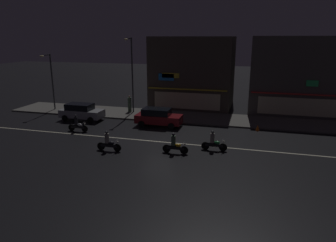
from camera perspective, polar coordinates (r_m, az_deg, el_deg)
The scene contains 15 objects.
ground_plane at distance 24.94m, azimuth -1.61°, elevation -3.83°, with size 140.00×140.00×0.00m, color black.
lane_divider_stripe at distance 24.94m, azimuth -1.61°, elevation -3.82°, with size 36.40×0.16×0.01m, color beige.
sidewalk_far at distance 32.43m, azimuth 2.53°, elevation 0.77°, with size 38.32×4.77×0.14m, color #5B5954.
storefront_left_block at distance 37.87m, azimuth 22.40°, elevation 7.96°, with size 9.81×8.83×8.23m.
storefront_center_block at distance 37.66m, azimuth 4.70°, elevation 8.97°, with size 9.22×7.70×8.19m.
streetlamp_west at distance 37.08m, azimuth -20.74°, elevation 7.60°, with size 0.44×1.64×6.21m.
streetlamp_mid at distance 33.52m, azimuth -6.73°, elevation 9.31°, with size 0.44×1.64×7.93m.
pedestrian_on_sidewalk at distance 34.38m, azimuth -7.06°, elevation 3.04°, with size 0.40×0.40×1.81m.
parked_car_near_kerb at distance 32.44m, azimuth -15.61°, elevation 1.68°, with size 4.30×1.98×1.67m.
parked_car_trailing at distance 29.14m, azimuth -1.81°, elevation 0.75°, with size 4.30×1.98×1.67m.
motorcycle_lead at distance 22.35m, azimuth 1.22°, elevation -4.40°, with size 1.90×0.60×1.52m.
motorcycle_following at distance 23.14m, azimuth 8.37°, elevation -3.87°, with size 1.90×0.60×1.52m.
motorcycle_opposite_lane at distance 28.65m, azimuth -16.31°, elevation -0.61°, with size 1.90×0.60×1.52m.
motorcycle_trailing_far at distance 23.23m, azimuth -10.90°, elevation -3.91°, with size 1.90×0.60×1.52m.
traffic_cone at distance 28.90m, azimuth 16.11°, elevation -1.19°, with size 0.36×0.36×0.55m, color orange.
Camera 1 is at (6.88, -22.56, 8.10)m, focal length 33.22 mm.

